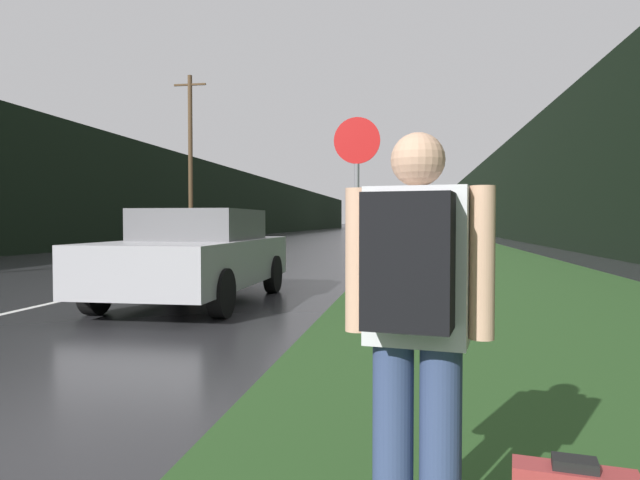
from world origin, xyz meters
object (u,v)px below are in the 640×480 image
Objects in this scene: car_passing_near at (197,255)px; delivery_truck at (361,217)px; stop_sign at (357,194)px; hitchhiker_with_backpack at (415,316)px.

delivery_truck is at bearing -86.73° from car_passing_near.
delivery_truck is (-7.12, 78.72, 0.24)m from stop_sign.
stop_sign is 5.96m from hitchhiker_with_backpack.
delivery_truck is (-7.92, 84.58, 0.98)m from hitchhiker_with_backpack.
delivery_truck reaches higher than car_passing_near.
delivery_truck is (-4.45, 77.99, 1.16)m from car_passing_near.
hitchhiker_with_backpack is (0.80, -5.86, -0.74)m from stop_sign.
hitchhiker_with_backpack is at bearing -82.20° from stop_sign.
stop_sign is 1.69× the size of hitchhiker_with_backpack.
car_passing_near is (-2.67, 0.73, -0.92)m from stop_sign.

